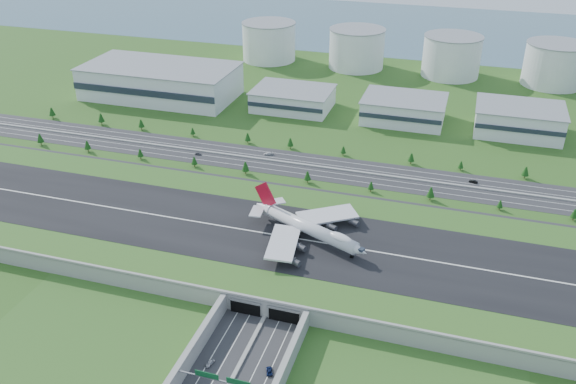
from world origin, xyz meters
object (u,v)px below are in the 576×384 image
(boeing_747, at_px, (308,228))
(car_2, at_px, (269,371))
(car_5, at_px, (473,182))
(car_0, at_px, (210,363))
(fuel_tank_a, at_px, (269,42))
(car_7, at_px, (268,153))
(car_4, at_px, (198,154))

(boeing_747, distance_m, car_2, 83.03)
(car_2, bearing_deg, car_5, -132.71)
(boeing_747, relative_size, car_5, 12.73)
(car_5, bearing_deg, car_0, -8.88)
(car_0, relative_size, car_2, 0.95)
(fuel_tank_a, xyz_separation_m, boeing_747, (124.23, -307.73, -3.47))
(car_5, bearing_deg, car_2, -3.15)
(car_7, bearing_deg, car_4, -91.38)
(boeing_747, relative_size, car_2, 13.11)
(car_4, height_order, car_5, car_5)
(car_5, bearing_deg, boeing_747, -19.77)
(boeing_747, xyz_separation_m, car_4, (-98.42, 87.30, -13.17))
(car_5, distance_m, car_7, 129.51)
(boeing_747, xyz_separation_m, car_2, (7.69, -81.61, -13.23))
(boeing_747, relative_size, car_7, 10.99)
(car_4, xyz_separation_m, car_7, (43.57, 13.75, 0.11))
(boeing_747, xyz_separation_m, car_0, (-15.13, -84.46, -13.12))
(fuel_tank_a, distance_m, car_7, 218.64)
(car_7, bearing_deg, car_5, 70.34)
(car_0, bearing_deg, boeing_747, 92.91)
(fuel_tank_a, distance_m, car_0, 407.42)
(fuel_tank_a, height_order, car_0, fuel_tank_a)
(car_7, bearing_deg, car_2, -0.00)
(fuel_tank_a, height_order, car_5, fuel_tank_a)
(car_4, height_order, car_7, car_7)
(fuel_tank_a, xyz_separation_m, car_4, (25.82, -220.43, -16.64))
(boeing_747, distance_m, car_7, 115.72)
(fuel_tank_a, relative_size, car_0, 10.73)
(car_2, bearing_deg, fuel_tank_a, -93.68)
(car_4, distance_m, car_5, 173.49)
(car_0, xyz_separation_m, car_2, (22.82, 2.85, -0.11))
(car_5, bearing_deg, car_4, -68.86)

